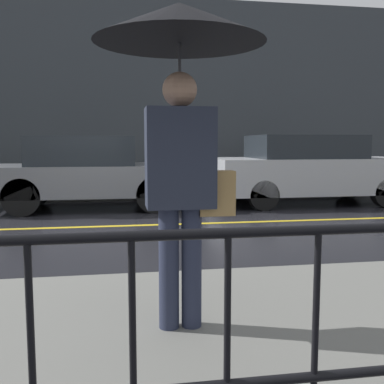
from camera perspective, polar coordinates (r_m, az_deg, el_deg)
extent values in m
plane|color=black|center=(7.49, -10.28, -4.31)|extent=(80.00, 80.00, 0.00)
cube|color=slate|center=(3.01, -11.46, -19.65)|extent=(28.00, 3.09, 0.12)
cube|color=slate|center=(11.41, -10.04, -0.38)|extent=(28.00, 1.71, 0.12)
cube|color=gold|center=(7.49, -10.28, -4.28)|extent=(25.20, 0.12, 0.01)
cube|color=#383D42|center=(12.39, -10.23, 11.86)|extent=(28.00, 0.30, 5.18)
cylinder|color=black|center=(1.44, -14.04, -5.70)|extent=(12.00, 0.04, 0.04)
cylinder|color=black|center=(1.61, -7.45, -22.54)|extent=(0.02, 0.02, 0.96)
cylinder|color=black|center=(1.65, 4.46, -21.77)|extent=(0.02, 0.02, 0.96)
cylinder|color=black|center=(1.74, 15.28, -20.31)|extent=(0.02, 0.02, 0.96)
cylinder|color=#23283D|center=(3.06, -2.96, -9.64)|extent=(0.14, 0.14, 0.82)
cylinder|color=#23283D|center=(3.08, -0.06, -9.52)|extent=(0.14, 0.14, 0.82)
cube|color=#232838|center=(2.95, -1.55, 4.34)|extent=(0.45, 0.27, 0.65)
sphere|color=#9C755D|center=(2.97, -1.57, 12.85)|extent=(0.23, 0.23, 0.23)
cylinder|color=#262628|center=(2.96, -1.57, 11.45)|extent=(0.02, 0.02, 0.73)
cone|color=black|center=(3.05, -1.60, 20.69)|extent=(1.11, 1.11, 0.25)
cube|color=#9E7A47|center=(3.01, 3.10, -0.13)|extent=(0.24, 0.12, 0.30)
cube|color=slate|center=(9.47, -12.68, 1.56)|extent=(3.98, 1.74, 0.61)
cube|color=#1E2328|center=(9.45, -13.73, 5.12)|extent=(2.07, 1.60, 0.58)
cylinder|color=black|center=(10.26, -5.52, 0.63)|extent=(0.71, 0.22, 0.71)
cylinder|color=black|center=(8.75, -4.82, -0.34)|extent=(0.71, 0.22, 0.71)
cylinder|color=black|center=(10.38, -19.23, 0.37)|extent=(0.71, 0.22, 0.71)
cylinder|color=black|center=(8.90, -20.86, -0.63)|extent=(0.71, 0.22, 0.71)
cube|color=#B2B5BA|center=(10.37, 14.80, 2.09)|extent=(4.36, 1.80, 0.76)
cube|color=#1E2328|center=(10.27, 14.01, 5.61)|extent=(2.27, 1.66, 0.50)
cylinder|color=black|center=(11.71, 19.21, 0.76)|extent=(0.61, 0.22, 0.61)
cylinder|color=black|center=(10.67, 6.36, 0.57)|extent=(0.61, 0.22, 0.61)
cylinder|color=black|center=(9.17, 9.06, -0.41)|extent=(0.61, 0.22, 0.61)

